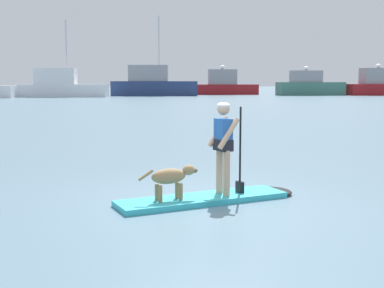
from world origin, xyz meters
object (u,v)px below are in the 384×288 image
at_px(person_paddler, 224,142).
at_px(moored_boat_outer, 225,85).
at_px(dog, 171,177).
at_px(moored_boat_center, 309,86).
at_px(paddleboard, 214,198).
at_px(moored_boat_far_port, 381,85).
at_px(moored_boat_far_starboard, 61,86).
at_px(moored_boat_starboard, 153,84).

relative_size(person_paddler, moored_boat_outer, 0.16).
xyz_separation_m(dog, moored_boat_center, (30.56, 64.73, 0.95)).
height_order(paddleboard, dog, dog).
height_order(moored_boat_center, moored_boat_far_port, moored_boat_far_port).
bearing_deg(moored_boat_center, moored_boat_far_port, -5.18).
bearing_deg(moored_boat_far_port, paddleboard, -122.87).
height_order(dog, moored_boat_far_port, moored_boat_far_port).
height_order(dog, moored_boat_far_starboard, moored_boat_far_starboard).
bearing_deg(moored_boat_center, moored_boat_far_starboard, -177.85).
relative_size(dog, moored_boat_starboard, 0.08).
height_order(paddleboard, moored_boat_outer, moored_boat_outer).
bearing_deg(dog, moored_boat_far_port, 56.72).
xyz_separation_m(person_paddler, dog, (-0.97, -0.26, -0.55)).
bearing_deg(person_paddler, moored_boat_center, 65.35).
bearing_deg(paddleboard, moored_boat_far_starboard, 96.12).
height_order(dog, moored_boat_outer, moored_boat_outer).
xyz_separation_m(dog, moored_boat_starboard, (7.00, 66.87, 1.20)).
height_order(dog, moored_boat_starboard, moored_boat_starboard).
xyz_separation_m(paddleboard, person_paddler, (0.19, 0.05, 0.99)).
bearing_deg(moored_boat_far_starboard, moored_boat_far_port, 0.42).
height_order(person_paddler, moored_boat_center, moored_boat_center).
distance_m(moored_boat_starboard, moored_boat_center, 23.66).
relative_size(moored_boat_starboard, moored_boat_far_port, 1.14).
distance_m(moored_boat_starboard, moored_boat_far_port, 34.97).
xyz_separation_m(dog, moored_boat_outer, (19.12, 71.36, 1.01)).
bearing_deg(moored_boat_far_starboard, person_paddler, -83.71).
xyz_separation_m(paddleboard, moored_boat_center, (29.78, 64.52, 1.39)).
bearing_deg(moored_boat_outer, paddleboard, -104.45).
bearing_deg(moored_boat_starboard, dog, -95.98).
distance_m(person_paddler, dog, 1.15).
bearing_deg(moored_boat_far_port, person_paddler, -122.78).
height_order(moored_boat_outer, moored_boat_far_port, moored_boat_far_port).
height_order(moored_boat_far_starboard, moored_boat_outer, moored_boat_far_starboard).
relative_size(paddleboard, moored_boat_far_port, 0.30).
bearing_deg(moored_boat_outer, moored_boat_center, -30.06).
relative_size(moored_boat_outer, moored_boat_far_port, 0.88).
bearing_deg(moored_boat_outer, moored_boat_far_port, -18.60).
bearing_deg(person_paddler, moored_boat_far_starboard, 96.29).
xyz_separation_m(moored_boat_far_starboard, moored_boat_center, (36.55, 1.37, -0.01)).
bearing_deg(moored_boat_outer, dog, -105.00).
bearing_deg(moored_boat_far_port, dog, -123.28).
bearing_deg(moored_boat_outer, person_paddler, -104.32).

